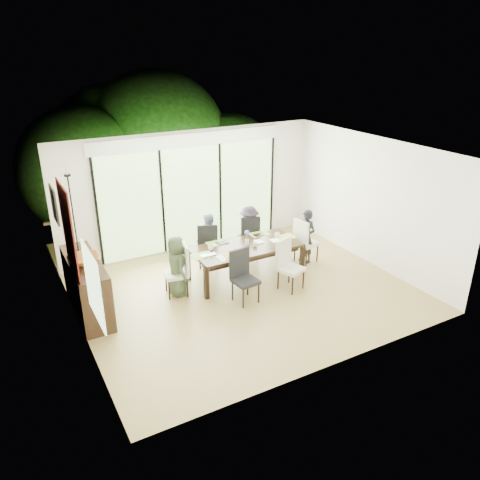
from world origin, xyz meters
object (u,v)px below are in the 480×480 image
table_top (246,247)px  chair_near_right (291,265)px  chair_far_left (207,244)px  cup_b (255,244)px  chair_right_end (307,240)px  cup_c (277,235)px  person_far_left (208,240)px  cup_a (211,248)px  person_far_right (249,232)px  vase (247,242)px  chair_left_end (176,270)px  sideboard (87,287)px  chair_far_right (249,235)px  bowl (84,260)px  laptop (209,256)px  person_right_end (306,236)px  chair_near_left (246,277)px  person_left_end (177,266)px

table_top → chair_near_right: chair_near_right is taller
chair_far_left → cup_b: 1.15m
chair_right_end → chair_near_right: same height
chair_far_left → cup_b: chair_far_left is taller
cup_c → cup_b: bearing=-162.9°
person_far_left → cup_c: 1.45m
cup_a → person_far_right: bearing=28.5°
table_top → cup_b: 0.19m
chair_near_right → cup_c: 1.04m
chair_far_left → cup_b: bearing=145.0°
chair_near_right → vase: chair_near_right is taller
chair_left_end → person_far_left: 1.34m
cup_a → sideboard: 2.40m
chair_far_right → cup_c: (0.25, -0.75, 0.22)m
person_far_left → cup_b: size_ratio=12.90×
chair_right_end → cup_b: size_ratio=11.00×
sideboard → bowl: (0.00, -0.10, 0.56)m
laptop → bowl: bowl is taller
chair_far_left → cup_b: size_ratio=11.00×
laptop → bowl: (-2.24, 0.15, 0.37)m
chair_far_left → laptop: size_ratio=3.33×
laptop → cup_b: size_ratio=3.30×
cup_c → person_right_end: bearing=-8.4°
chair_far_right → cup_c: bearing=126.9°
sideboard → chair_left_end: bearing=-5.5°
chair_near_left → cup_a: bearing=95.3°
cup_c → person_far_right: bearing=108.9°
person_right_end → cup_a: person_right_end is taller
person_left_end → vase: (1.53, 0.05, 0.15)m
chair_near_left → laptop: size_ratio=3.33×
table_top → vase: vase is taller
chair_near_left → bowl: bowl is taller
chair_left_end → sideboard: 1.60m
table_top → chair_far_left: chair_far_left is taller
cup_c → sideboard: sideboard is taller
chair_near_right → person_far_right: (0.05, 1.70, 0.09)m
cup_c → chair_right_end: bearing=-8.1°
chair_near_right → bowl: bearing=147.1°
chair_far_left → sideboard: (-2.64, -0.70, -0.00)m
table_top → sideboard: 3.10m
person_far_left → person_far_right: bearing=171.7°
chair_right_end → person_far_left: size_ratio=0.85×
chair_left_end → cup_b: chair_left_end is taller
chair_left_end → vase: size_ratio=9.17×
chair_far_left → sideboard: size_ratio=0.56×
chair_far_left → cup_a: 0.78m
vase → cup_c: vase is taller
chair_near_left → person_far_left: bearing=82.5°
chair_far_right → sideboard: size_ratio=0.56×
vase → cup_a: vase is taller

